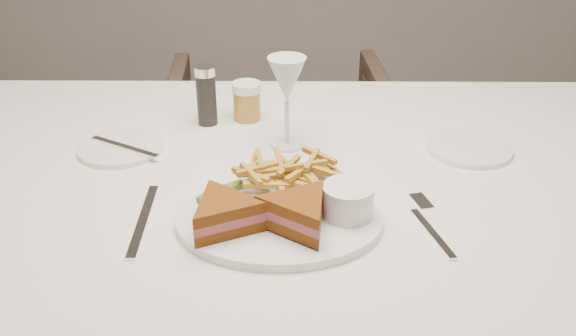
# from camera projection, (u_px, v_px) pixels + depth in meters

# --- Properties ---
(chair_far) EXTENTS (0.71, 0.67, 0.70)m
(chair_far) POSITION_uv_depth(u_px,v_px,m) (280.00, 164.00, 2.02)
(chair_far) COLOR #4F3B30
(chair_far) RESTS_ON ground
(table_setting) EXTENTS (0.82, 0.62, 0.18)m
(table_setting) POSITION_uv_depth(u_px,v_px,m) (279.00, 172.00, 1.06)
(table_setting) COLOR white
(table_setting) RESTS_ON table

